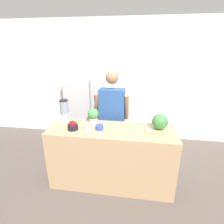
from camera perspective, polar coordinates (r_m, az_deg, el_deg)
The scene contains 12 objects.
ground_plane at distance 2.79m, azimuth -1.13°, elevation -25.60°, with size 14.00×14.00×0.00m, color #564C47.
wall_back at distance 3.94m, azimuth 3.53°, elevation 9.80°, with size 8.00×0.06×2.60m.
counter_island at distance 2.73m, azimuth -0.10°, elevation -14.32°, with size 1.81×0.61×0.91m.
refrigerator at distance 3.82m, azimuth -8.67°, elevation 3.46°, with size 0.70×0.67×1.85m.
person at distance 3.05m, azimuth 0.01°, elevation -1.98°, with size 0.57×0.27×1.67m.
cutting_board at distance 2.57m, azimuth 14.71°, elevation -5.42°, with size 0.37×0.24×0.01m.
watermelon at distance 2.52m, azimuth 15.39°, elevation -3.06°, with size 0.22×0.22×0.22m.
bowl_cherries at distance 2.53m, azimuth -12.70°, elevation -4.48°, with size 0.15×0.15×0.13m.
bowl_cream at distance 2.51m, azimuth -7.98°, elevation -4.59°, with size 0.11×0.11×0.11m.
bowl_small_blue at distance 2.48m, azimuth -4.13°, elevation -4.98°, with size 0.11×0.11×0.07m.
blender at distance 2.82m, azimuth -15.24°, elevation 0.27°, with size 0.15×0.15×0.35m.
potted_plant at distance 2.67m, azimuth -6.17°, elevation -1.00°, with size 0.17×0.17×0.24m.
Camera 1 is at (0.34, -1.92, 2.00)m, focal length 28.00 mm.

